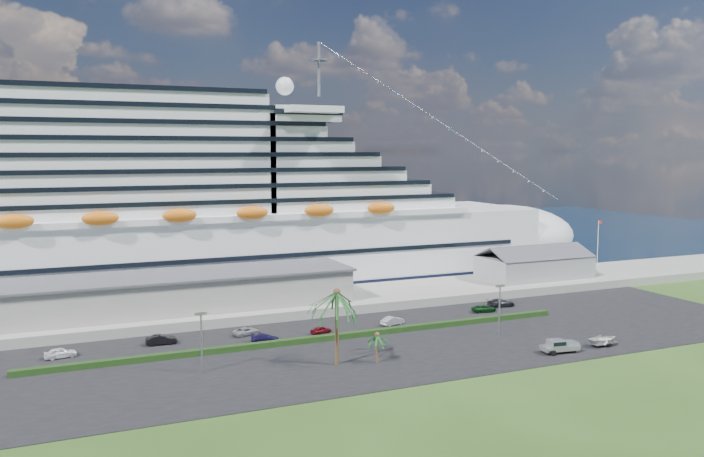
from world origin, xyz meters
name	(u,v)px	position (x,y,z in m)	size (l,w,h in m)	color
ground	(414,365)	(0.00, 0.00, 0.00)	(420.00, 420.00, 0.00)	#294316
asphalt_lot	(380,344)	(0.00, 11.00, 0.06)	(140.00, 38.00, 0.12)	black
wharf	(315,301)	(0.00, 40.00, 0.90)	(240.00, 20.00, 1.80)	gray
water	(216,247)	(0.00, 130.00, 0.01)	(420.00, 160.00, 0.02)	black
cruise_ship	(179,214)	(-21.53, 64.00, 16.69)	(191.00, 38.00, 54.00)	silver
terminal_building	(184,291)	(-25.00, 40.00, 5.01)	(61.00, 15.00, 6.30)	gray
port_shed	(534,266)	(52.00, 40.00, 4.40)	(24.00, 12.31, 7.37)	gray
flagpole	(598,244)	(70.04, 40.00, 8.27)	(1.08, 0.16, 12.00)	silver
hedge	(320,338)	(-8.00, 16.00, 0.57)	(88.00, 1.10, 0.90)	black
lamp_post_left	(201,335)	(-28.00, 8.00, 5.34)	(1.60, 0.35, 8.27)	gray
lamp_post_right	(500,303)	(20.00, 8.00, 5.34)	(1.60, 0.35, 8.27)	gray
palm_tall	(337,301)	(-10.00, 4.00, 9.20)	(8.82, 8.82, 11.13)	#47301E
palm_short	(377,338)	(-4.50, 2.50, 3.67)	(3.53, 3.53, 4.56)	#47301E
parked_car_0	(60,353)	(-45.54, 22.67, 0.87)	(1.77, 4.40, 1.50)	white
parked_car_1	(161,340)	(-31.19, 24.00, 0.89)	(1.63, 4.67, 1.54)	black
parked_car_2	(246,331)	(-17.72, 24.21, 0.73)	(2.03, 4.40, 1.22)	#9D9FA5
parked_car_3	(265,338)	(-16.07, 19.01, 0.76)	(1.80, 4.42, 1.28)	#1A1446
parked_car_4	(321,330)	(-6.25, 20.27, 0.73)	(1.45, 3.60, 1.23)	maroon
parked_car_5	(393,321)	(6.98, 20.54, 0.86)	(1.57, 4.50, 1.48)	#A8A9B0
parked_car_6	(484,309)	(26.95, 22.46, 0.75)	(2.10, 4.55, 1.27)	#0D3714
parked_car_7	(501,303)	(32.34, 24.78, 0.91)	(2.22, 5.45, 1.58)	black
pickup_truck	(559,345)	(22.41, -3.75, 1.23)	(5.95, 2.80, 2.02)	black
boat_trailer	(604,339)	(31.00, -3.67, 1.19)	(5.67, 3.80, 1.61)	gray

